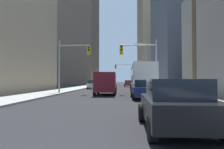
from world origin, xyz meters
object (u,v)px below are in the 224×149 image
(city_bus, at_px, (142,77))
(traffic_signal_near_right, at_px, (140,57))
(sedan_black, at_px, (176,104))
(sedan_navy, at_px, (144,89))
(cargo_van_maroon, at_px, (106,82))
(sedan_red, at_px, (128,83))
(sedan_white, at_px, (94,84))
(traffic_signal_near_left, at_px, (73,58))
(sedan_silver, at_px, (110,85))
(traffic_signal_far_right, at_px, (127,70))

(city_bus, distance_m, traffic_signal_near_right, 4.22)
(sedan_black, bearing_deg, sedan_navy, 89.10)
(sedan_navy, bearing_deg, cargo_van_maroon, 123.95)
(sedan_red, bearing_deg, traffic_signal_near_right, -88.94)
(sedan_white, relative_size, traffic_signal_near_left, 0.71)
(sedan_navy, bearing_deg, traffic_signal_near_left, 136.89)
(sedan_silver, distance_m, traffic_signal_near_right, 9.15)
(sedan_red, xyz_separation_m, traffic_signal_far_right, (-0.18, 3.76, 3.35))
(sedan_red, bearing_deg, traffic_signal_far_right, 92.72)
(sedan_white, distance_m, sedan_red, 14.24)
(traffic_signal_near_right, xyz_separation_m, traffic_signal_far_right, (-0.67, 30.19, 0.06))
(sedan_silver, height_order, traffic_signal_near_right, traffic_signal_near_right)
(traffic_signal_near_left, height_order, traffic_signal_far_right, same)
(cargo_van_maroon, height_order, traffic_signal_far_right, traffic_signal_far_right)
(city_bus, bearing_deg, cargo_van_maroon, -128.40)
(sedan_black, relative_size, sedan_silver, 1.00)
(sedan_navy, height_order, sedan_white, same)
(sedan_navy, distance_m, traffic_signal_far_right, 37.08)
(sedan_red, bearing_deg, sedan_navy, -89.71)
(sedan_red, bearing_deg, cargo_van_maroon, -96.52)
(sedan_black, height_order, sedan_white, same)
(traffic_signal_near_right, relative_size, traffic_signal_far_right, 1.00)
(cargo_van_maroon, bearing_deg, sedan_black, -78.63)
(sedan_white, bearing_deg, traffic_signal_near_right, -63.31)
(traffic_signal_near_right, bearing_deg, sedan_red, 91.06)
(sedan_silver, bearing_deg, sedan_red, 80.13)
(cargo_van_maroon, xyz_separation_m, sedan_silver, (-0.05, 9.38, -0.52))
(traffic_signal_near_left, distance_m, traffic_signal_near_right, 7.52)
(cargo_van_maroon, xyz_separation_m, sedan_black, (3.21, -15.97, -0.52))
(sedan_silver, relative_size, traffic_signal_near_left, 0.71)
(sedan_navy, relative_size, traffic_signal_far_right, 0.70)
(traffic_signal_near_left, distance_m, traffic_signal_far_right, 30.95)
(sedan_navy, xyz_separation_m, traffic_signal_near_right, (0.32, 6.74, 3.29))
(traffic_signal_near_right, bearing_deg, traffic_signal_far_right, 91.27)
(sedan_white, height_order, traffic_signal_far_right, traffic_signal_far_right)
(sedan_white, bearing_deg, sedan_black, -78.48)
(sedan_white, bearing_deg, traffic_signal_far_right, 69.29)
(sedan_silver, bearing_deg, cargo_van_maroon, -89.71)
(sedan_black, bearing_deg, traffic_signal_near_right, 88.40)
(sedan_silver, relative_size, sedan_white, 1.00)
(sedan_navy, xyz_separation_m, sedan_white, (-6.57, 20.45, 0.00))
(sedan_black, bearing_deg, cargo_van_maroon, 101.37)
(traffic_signal_far_right, bearing_deg, sedan_black, -89.79)
(city_bus, relative_size, traffic_signal_near_left, 1.92)
(cargo_van_maroon, distance_m, traffic_signal_far_right, 32.17)
(traffic_signal_far_right, bearing_deg, traffic_signal_near_left, -102.79)
(traffic_signal_far_right, bearing_deg, traffic_signal_near_right, -88.73)
(sedan_silver, relative_size, traffic_signal_far_right, 0.71)
(city_bus, distance_m, cargo_van_maroon, 6.82)
(traffic_signal_near_right, bearing_deg, traffic_signal_near_left, -180.00)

